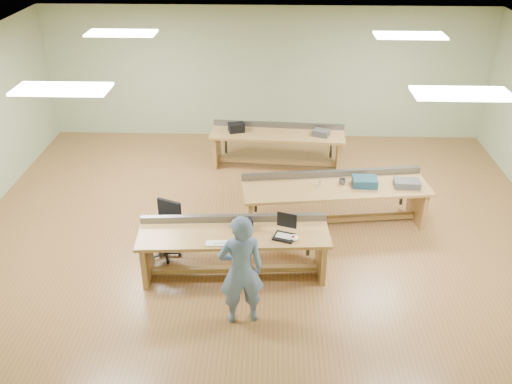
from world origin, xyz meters
TOP-DOWN VIEW (x-y plane):
  - floor at (0.00, 0.00)m, footprint 10.00×10.00m
  - ceiling at (0.00, 0.00)m, footprint 10.00×10.00m
  - wall_back at (0.00, 4.00)m, footprint 10.00×0.04m
  - wall_front at (0.00, -4.00)m, footprint 10.00×0.04m
  - fluor_panels at (0.00, 0.00)m, footprint 6.20×3.50m
  - workbench_front at (-0.38, -1.35)m, footprint 2.86×0.93m
  - workbench_mid at (1.26, 0.14)m, footprint 3.26×1.25m
  - workbench_back at (0.27, 2.39)m, footprint 2.81×0.92m
  - person at (-0.21, -2.36)m, footprint 0.68×0.51m
  - laptop_base at (0.36, -1.47)m, footprint 0.36×0.32m
  - laptop_screen at (0.40, -1.36)m, footprint 0.29×0.11m
  - keyboard at (-0.55, -1.66)m, footprint 0.42×0.16m
  - trackball_mouse at (0.51, -1.50)m, footprint 0.16×0.18m
  - camera_bag at (-0.23, -1.26)m, footprint 0.28×0.23m
  - task_chair at (-1.50, -0.89)m, footprint 0.65×0.65m
  - parts_bin_teal at (1.75, 0.16)m, footprint 0.41×0.31m
  - parts_bin_grey at (2.46, 0.15)m, footprint 0.44×0.29m
  - mug at (1.38, 0.21)m, footprint 0.16×0.16m
  - drinks_can at (0.97, 0.10)m, footprint 0.08×0.08m
  - storage_box_back at (-0.59, 2.41)m, footprint 0.37×0.31m
  - tray_back at (1.16, 2.26)m, footprint 0.38×0.34m

SIDE VIEW (x-z plane):
  - floor at x=0.00m, z-range 0.00..0.00m
  - task_chair at x=-1.50m, z-range -0.12..0.79m
  - workbench_back at x=0.27m, z-range 0.12..0.98m
  - workbench_front at x=-0.38m, z-range 0.13..0.99m
  - workbench_mid at x=1.26m, z-range 0.13..0.99m
  - keyboard at x=-0.55m, z-range 0.75..0.77m
  - laptop_base at x=0.36m, z-range 0.75..0.78m
  - trackball_mouse at x=0.51m, z-range 0.75..0.81m
  - mug at x=1.38m, z-range 0.75..0.84m
  - drinks_can at x=0.97m, z-range 0.75..0.86m
  - parts_bin_grey at x=2.46m, z-range 0.75..0.87m
  - tray_back at x=1.16m, z-range 0.75..0.88m
  - parts_bin_teal at x=1.75m, z-range 0.75..0.89m
  - camera_bag at x=-0.23m, z-range 0.75..0.91m
  - person at x=-0.21m, z-range 0.00..1.66m
  - storage_box_back at x=-0.59m, z-range 0.75..0.93m
  - laptop_screen at x=0.40m, z-range 0.87..1.10m
  - wall_back at x=0.00m, z-range 0.00..3.00m
  - wall_front at x=0.00m, z-range 0.00..3.00m
  - fluor_panels at x=0.00m, z-range 2.96..2.99m
  - ceiling at x=0.00m, z-range 3.00..3.00m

